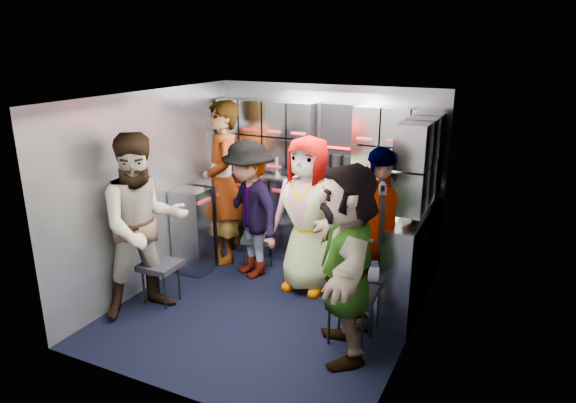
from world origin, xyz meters
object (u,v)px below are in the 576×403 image
at_px(jump_seat_mid_left, 258,240).
at_px(attendant_standing, 223,183).
at_px(attendant_arc_d, 374,238).
at_px(attendant_arc_c, 308,215).
at_px(attendant_arc_e, 346,262).
at_px(jump_seat_mid_right, 377,279).
at_px(jump_seat_near_right, 351,297).
at_px(attendant_arc_b, 249,210).
at_px(jump_seat_center, 314,249).
at_px(attendant_arc_a, 144,225).
at_px(jump_seat_near_left, 160,267).

xyz_separation_m(jump_seat_mid_left, attendant_standing, (-0.50, 0.07, 0.61)).
bearing_deg(attendant_arc_d, attendant_arc_c, 123.24).
height_order(attendant_arc_c, attendant_arc_d, attendant_arc_d).
distance_m(attendant_arc_c, attendant_arc_e, 1.23).
xyz_separation_m(attendant_arc_c, attendant_arc_d, (0.83, -0.38, 0.02)).
bearing_deg(attendant_standing, jump_seat_mid_right, 39.12).
relative_size(attendant_standing, attendant_arc_c, 1.16).
relative_size(jump_seat_mid_right, jump_seat_near_right, 0.89).
distance_m(jump_seat_mid_right, attendant_arc_b, 1.63).
bearing_deg(attendant_standing, jump_seat_center, 47.59).
distance_m(jump_seat_mid_left, attendant_arc_a, 1.51).
bearing_deg(attendant_arc_e, attendant_arc_c, -167.34).
height_order(jump_seat_mid_left, attendant_arc_d, attendant_arc_d).
relative_size(jump_seat_mid_right, attendant_arc_b, 0.28).
xyz_separation_m(jump_seat_near_right, attendant_arc_e, (-0.00, -0.18, 0.41)).
relative_size(jump_seat_near_left, attendant_arc_d, 0.25).
xyz_separation_m(jump_seat_mid_left, jump_seat_near_right, (1.49, -0.99, 0.08)).
height_order(jump_seat_near_left, attendant_arc_e, attendant_arc_e).
bearing_deg(attendant_arc_c, jump_seat_mid_right, -10.60).
bearing_deg(jump_seat_mid_right, attendant_standing, 166.73).
height_order(jump_seat_near_right, attendant_arc_a, attendant_arc_a).
relative_size(jump_seat_near_left, attendant_arc_e, 0.26).
height_order(attendant_arc_b, attendant_arc_d, attendant_arc_d).
bearing_deg(jump_seat_mid_left, attendant_arc_a, -110.50).
xyz_separation_m(jump_seat_near_left, jump_seat_center, (1.22, 1.11, -0.00)).
distance_m(jump_seat_mid_right, attendant_arc_d, 0.52).
bearing_deg(jump_seat_near_left, jump_seat_center, 42.42).
relative_size(jump_seat_near_left, jump_seat_mid_left, 1.01).
relative_size(attendant_arc_b, attendant_arc_e, 0.93).
distance_m(attendant_standing, attendant_arc_e, 2.35).
bearing_deg(attendant_arc_a, jump_seat_near_right, -47.36).
bearing_deg(jump_seat_mid_left, attendant_arc_b, -90.00).
xyz_separation_m(attendant_arc_a, attendant_arc_b, (0.50, 1.14, -0.11)).
distance_m(jump_seat_near_right, attendant_arc_c, 1.17).
height_order(jump_seat_center, jump_seat_near_right, jump_seat_near_right).
distance_m(attendant_arc_a, attendant_arc_b, 1.25).
relative_size(jump_seat_near_left, attendant_arc_c, 0.26).
height_order(jump_seat_mid_left, attendant_arc_e, attendant_arc_e).
bearing_deg(jump_seat_near_right, jump_seat_near_left, -175.70).
height_order(jump_seat_mid_left, jump_seat_near_right, jump_seat_near_right).
bearing_deg(attendant_arc_e, attendant_arc_b, -149.54).
height_order(jump_seat_mid_left, jump_seat_mid_right, jump_seat_mid_right).
relative_size(attendant_standing, attendant_arc_d, 1.13).
distance_m(jump_seat_mid_right, attendant_standing, 2.19).
height_order(jump_seat_center, attendant_standing, attendant_standing).
distance_m(jump_seat_near_right, attendant_arc_b, 1.73).
bearing_deg(attendant_arc_d, attendant_standing, 129.92).
relative_size(jump_seat_near_left, attendant_standing, 0.22).
bearing_deg(attendant_arc_b, attendant_standing, -179.34).
distance_m(attendant_arc_b, attendant_arc_d, 1.61).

